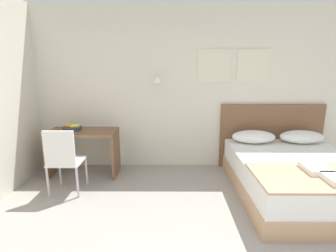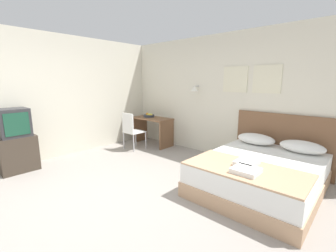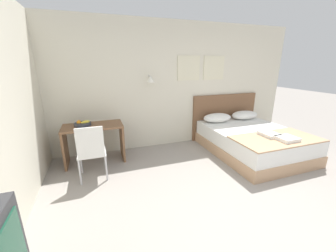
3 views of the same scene
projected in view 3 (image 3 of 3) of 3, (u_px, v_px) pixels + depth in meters
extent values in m
plane|color=gray|center=(261.00, 229.00, 2.34)|extent=(24.00, 24.00, 0.00)
cube|color=beige|center=(173.00, 86.00, 4.50)|extent=(5.89, 0.06, 2.65)
cube|color=beige|center=(189.00, 68.00, 4.47)|extent=(0.52, 0.02, 0.52)
cube|color=beige|center=(214.00, 68.00, 4.67)|extent=(0.52, 0.02, 0.52)
cylinder|color=#B2B2B7|center=(149.00, 76.00, 4.16)|extent=(0.02, 0.16, 0.02)
cone|color=white|center=(151.00, 79.00, 4.09)|extent=(0.17, 0.17, 0.12)
cube|color=tan|center=(251.00, 147.00, 4.31)|extent=(1.60, 2.01, 0.22)
cube|color=white|center=(253.00, 136.00, 4.24)|extent=(1.57, 1.97, 0.28)
cube|color=brown|center=(224.00, 116.00, 5.12)|extent=(1.72, 0.06, 1.08)
ellipsoid|color=white|center=(217.00, 118.00, 4.73)|extent=(0.68, 0.39, 0.20)
ellipsoid|color=white|center=(245.00, 115.00, 4.97)|extent=(0.68, 0.39, 0.20)
cube|color=tan|center=(277.00, 139.00, 3.67)|extent=(1.55, 0.80, 0.02)
cube|color=white|center=(269.00, 134.00, 3.77)|extent=(0.26, 0.34, 0.06)
cube|color=white|center=(287.00, 139.00, 3.55)|extent=(0.32, 0.30, 0.06)
cube|color=brown|center=(93.00, 126.00, 3.76)|extent=(1.06, 0.54, 0.03)
cube|color=brown|center=(65.00, 148.00, 3.70)|extent=(0.04, 0.50, 0.69)
cube|color=brown|center=(122.00, 141.00, 4.02)|extent=(0.04, 0.50, 0.69)
cube|color=white|center=(92.00, 153.00, 3.30)|extent=(0.43, 0.43, 0.02)
cube|color=white|center=(90.00, 143.00, 3.05)|extent=(0.39, 0.03, 0.47)
cylinder|color=#B7B7BC|center=(81.00, 162.00, 3.48)|extent=(0.03, 0.03, 0.42)
cylinder|color=#B7B7BC|center=(105.00, 158.00, 3.61)|extent=(0.03, 0.03, 0.42)
cylinder|color=#B7B7BC|center=(80.00, 173.00, 3.13)|extent=(0.03, 0.03, 0.42)
cylinder|color=#B7B7BC|center=(106.00, 168.00, 3.26)|extent=(0.03, 0.03, 0.42)
cylinder|color=#333842|center=(83.00, 124.00, 3.72)|extent=(0.29, 0.29, 0.05)
ellipsoid|color=yellow|center=(86.00, 122.00, 3.70)|extent=(0.17, 0.12, 0.06)
sphere|color=orange|center=(79.00, 122.00, 3.68)|extent=(0.08, 0.08, 0.08)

